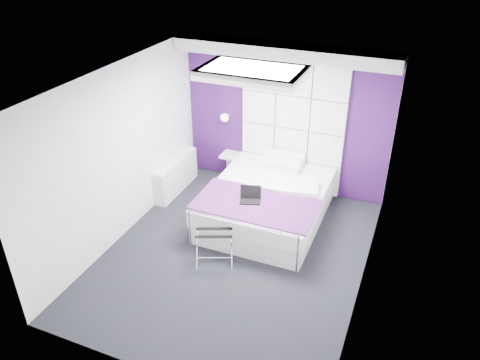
% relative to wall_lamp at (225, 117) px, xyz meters
% --- Properties ---
extents(floor, '(4.40, 4.40, 0.00)m').
position_rel_wall_lamp_xyz_m(floor, '(1.05, -2.06, -1.22)').
color(floor, black).
rests_on(floor, ground).
extents(ceiling, '(4.40, 4.40, 0.00)m').
position_rel_wall_lamp_xyz_m(ceiling, '(1.05, -2.06, 1.38)').
color(ceiling, white).
rests_on(ceiling, wall_back).
extents(wall_back, '(3.60, 0.00, 3.60)m').
position_rel_wall_lamp_xyz_m(wall_back, '(1.05, 0.14, 0.08)').
color(wall_back, silver).
rests_on(wall_back, floor).
extents(wall_left, '(0.00, 4.40, 4.40)m').
position_rel_wall_lamp_xyz_m(wall_left, '(-0.75, -2.06, 0.08)').
color(wall_left, silver).
rests_on(wall_left, floor).
extents(wall_right, '(0.00, 4.40, 4.40)m').
position_rel_wall_lamp_xyz_m(wall_right, '(2.85, -2.06, 0.08)').
color(wall_right, silver).
rests_on(wall_right, floor).
extents(accent_wall, '(3.58, 0.02, 2.58)m').
position_rel_wall_lamp_xyz_m(accent_wall, '(1.05, 0.13, 0.08)').
color(accent_wall, '#38114C').
rests_on(accent_wall, wall_back).
extents(soffit, '(3.58, 0.50, 0.20)m').
position_rel_wall_lamp_xyz_m(soffit, '(1.05, -0.11, 1.28)').
color(soffit, white).
rests_on(soffit, wall_back).
extents(headboard, '(1.80, 0.08, 2.30)m').
position_rel_wall_lamp_xyz_m(headboard, '(1.20, 0.08, -0.05)').
color(headboard, white).
rests_on(headboard, wall_back).
extents(skylight, '(1.36, 0.86, 0.12)m').
position_rel_wall_lamp_xyz_m(skylight, '(1.05, -1.46, 1.33)').
color(skylight, white).
rests_on(skylight, ceiling).
extents(wall_lamp, '(0.15, 0.15, 0.15)m').
position_rel_wall_lamp_xyz_m(wall_lamp, '(0.00, 0.00, 0.00)').
color(wall_lamp, white).
rests_on(wall_lamp, wall_back).
extents(radiator, '(0.22, 1.20, 0.60)m').
position_rel_wall_lamp_xyz_m(radiator, '(-0.64, -0.76, -0.92)').
color(radiator, white).
rests_on(radiator, floor).
extents(bed, '(1.80, 2.18, 0.76)m').
position_rel_wall_lamp_xyz_m(bed, '(1.17, -1.00, -0.90)').
color(bed, white).
rests_on(bed, floor).
extents(nightstand, '(0.41, 0.32, 0.05)m').
position_rel_wall_lamp_xyz_m(nightstand, '(0.15, -0.04, -0.71)').
color(nightstand, white).
rests_on(nightstand, wall_back).
extents(luggage_rack, '(0.51, 0.38, 0.50)m').
position_rel_wall_lamp_xyz_m(luggage_rack, '(0.84, -2.30, -0.97)').
color(luggage_rack, silver).
rests_on(luggage_rack, floor).
extents(laptop, '(0.31, 0.22, 0.22)m').
position_rel_wall_lamp_xyz_m(laptop, '(1.07, -1.49, -0.55)').
color(laptop, black).
rests_on(laptop, bed).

